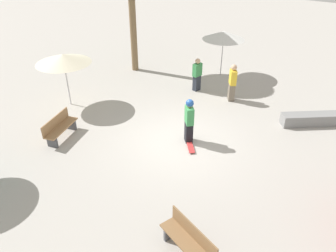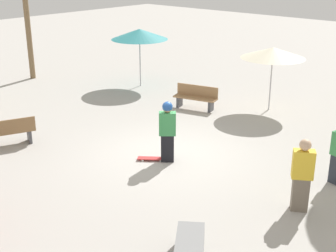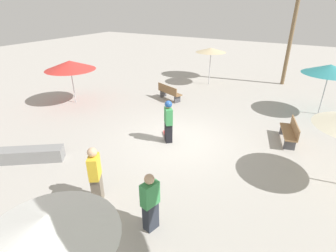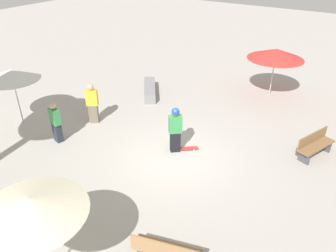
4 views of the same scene
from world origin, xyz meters
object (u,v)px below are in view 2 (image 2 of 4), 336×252
Objects in this scene: shade_umbrella_cream at (273,53)px; bystander_far at (302,175)px; bench_far at (7,132)px; shade_umbrella_teal at (139,34)px; skateboard at (152,158)px; bench_near at (196,97)px; skater_main at (167,130)px.

bystander_far is (-5.79, -4.15, -1.26)m from shade_umbrella_cream.
shade_umbrella_teal is (7.36, 1.85, 1.78)m from bench_far.
shade_umbrella_cream is at bearing -128.93° from skateboard.
bystander_far is (-5.01, -9.97, -1.37)m from shade_umbrella_teal.
bench_near is 6.74m from bench_far.
bench_near reaches higher than skateboard.
bench_near is at bearing 129.12° from shade_umbrella_cream.
bench_far is at bearing 154.03° from shade_umbrella_cream.
bench_near is at bearing -103.81° from skateboard.
skateboard is 6.40m from shade_umbrella_cream.
bench_far is at bearing 163.33° from bystander_far.
shade_umbrella_cream is at bearing -82.37° from shade_umbrella_teal.
shade_umbrella_cream reaches higher than bench_far.
skateboard is at bearing -132.72° from shade_umbrella_teal.
bench_near is (4.38, 1.97, 0.37)m from skateboard.
bench_near is 1.01× the size of bench_far.
bench_far is 0.68× the size of shade_umbrella_teal.
shade_umbrella_cream is (6.06, -0.10, 2.03)m from skateboard.
bench_far is (-2.35, 4.20, -0.49)m from skater_main.
skater_main reaches higher than bystander_far.
skateboard is 0.45× the size of bystander_far.
skater_main is 3.91m from bystander_far.
shade_umbrella_cream is 1.36× the size of bystander_far.
skateboard is at bearing -2.81° from skater_main.
bench_far is 0.72× the size of shade_umbrella_cream.
shade_umbrella_cream is at bearing -4.25° from bench_far.
skateboard is 8.08m from shade_umbrella_teal.
bench_far is 0.98× the size of bystander_far.
bench_near is at bearing -102.28° from skater_main.
skateboard is at bearing 150.81° from bystander_far.
bench_near is at bearing 5.34° from bench_far.
shade_umbrella_teal is at bearing 97.63° from shade_umbrella_cream.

